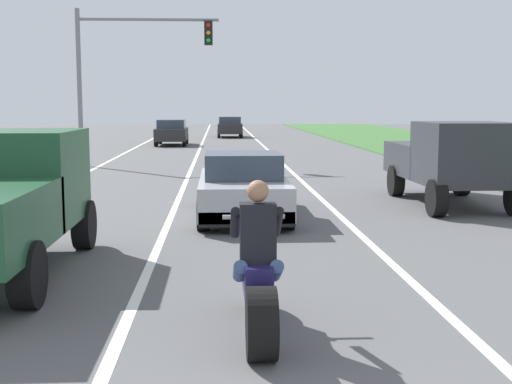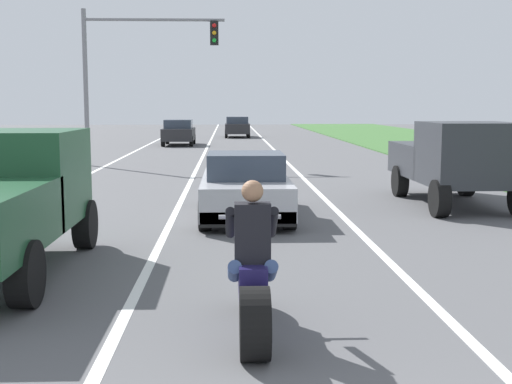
{
  "view_description": "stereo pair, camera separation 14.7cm",
  "coord_description": "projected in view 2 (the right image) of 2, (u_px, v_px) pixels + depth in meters",
  "views": [
    {
      "loc": [
        -0.77,
        -2.41,
        2.36
      ],
      "look_at": [
        -0.19,
        8.19,
        1.0
      ],
      "focal_mm": 47.85,
      "sensor_mm": 36.0,
      "label": 1
    },
    {
      "loc": [
        -0.63,
        -2.42,
        2.36
      ],
      "look_at": [
        -0.19,
        8.19,
        1.0
      ],
      "focal_mm": 47.85,
      "sensor_mm": 36.0,
      "label": 2
    }
  ],
  "objects": [
    {
      "name": "traffic_light_mast_near",
      "position": [
        130.0,
        61.0,
        26.25
      ],
      "size": [
        5.47,
        0.34,
        6.0
      ],
      "color": "gray",
      "rests_on": "ground"
    },
    {
      "name": "motorcycle_with_rider",
      "position": [
        253.0,
        281.0,
        6.87
      ],
      "size": [
        0.7,
        2.21,
        1.62
      ],
      "color": "black",
      "rests_on": "ground"
    },
    {
      "name": "lane_stripe_left_solid",
      "position": [
        83.0,
        177.0,
        22.33
      ],
      "size": [
        0.14,
        120.0,
        0.01
      ],
      "primitive_type": "cube",
      "color": "white",
      "rests_on": "ground"
    },
    {
      "name": "lane_stripe_right_solid",
      "position": [
        301.0,
        176.0,
        22.62
      ],
      "size": [
        0.14,
        120.0,
        0.01
      ],
      "primitive_type": "cube",
      "color": "white",
      "rests_on": "ground"
    },
    {
      "name": "sports_car_silver",
      "position": [
        245.0,
        187.0,
        14.37
      ],
      "size": [
        1.84,
        4.3,
        1.37
      ],
      "color": "#B7B7BC",
      "rests_on": "ground"
    },
    {
      "name": "distant_car_further_ahead",
      "position": [
        237.0,
        127.0,
        49.88
      ],
      "size": [
        1.8,
        4.0,
        1.5
      ],
      "color": "#262628",
      "rests_on": "ground"
    },
    {
      "name": "pickup_truck_right_shoulder_dark_grey",
      "position": [
        455.0,
        158.0,
        16.02
      ],
      "size": [
        2.02,
        4.8,
        1.98
      ],
      "color": "#2D3035",
      "rests_on": "ground"
    },
    {
      "name": "lane_stripe_centre_dashed",
      "position": [
        193.0,
        177.0,
        22.47
      ],
      "size": [
        0.14,
        120.0,
        0.01
      ],
      "primitive_type": "cube",
      "color": "white",
      "rests_on": "ground"
    },
    {
      "name": "distant_car_far_ahead",
      "position": [
        179.0,
        132.0,
        40.01
      ],
      "size": [
        1.8,
        4.0,
        1.5
      ],
      "color": "#262628",
      "rests_on": "ground"
    }
  ]
}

